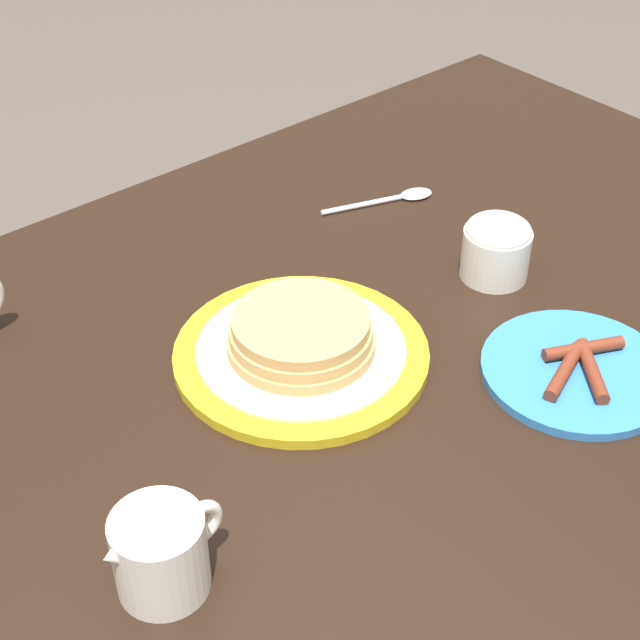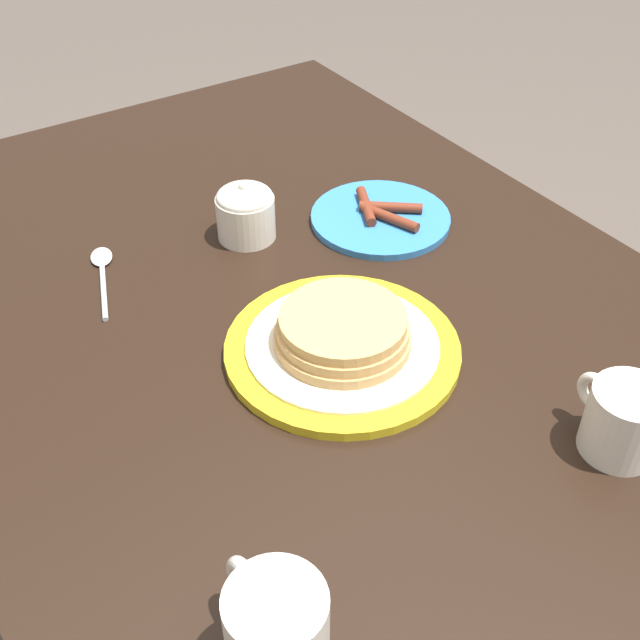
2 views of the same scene
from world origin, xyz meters
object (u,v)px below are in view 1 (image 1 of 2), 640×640
at_px(sugar_bowl, 496,247).
at_px(creamer_pitcher, 159,553).
at_px(side_plate_bacon, 576,370).
at_px(pancake_plate, 301,344).
at_px(spoon, 397,198).

bearing_deg(sugar_bowl, creamer_pitcher, -167.27).
height_order(side_plate_bacon, creamer_pitcher, creamer_pitcher).
relative_size(pancake_plate, sugar_bowl, 3.14).
distance_m(pancake_plate, creamer_pitcher, 0.30).
xyz_separation_m(pancake_plate, sugar_bowl, (0.27, -0.03, 0.02)).
distance_m(side_plate_bacon, spoon, 0.38).
bearing_deg(side_plate_bacon, pancake_plate, 134.54).
relative_size(pancake_plate, creamer_pitcher, 2.39).
relative_size(side_plate_bacon, creamer_pitcher, 1.74).
height_order(pancake_plate, side_plate_bacon, pancake_plate).
bearing_deg(creamer_pitcher, pancake_plate, 29.03).
height_order(creamer_pitcher, spoon, creamer_pitcher).
distance_m(pancake_plate, side_plate_bacon, 0.28).
bearing_deg(creamer_pitcher, sugar_bowl, 12.73).
bearing_deg(spoon, sugar_bowl, -99.51).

